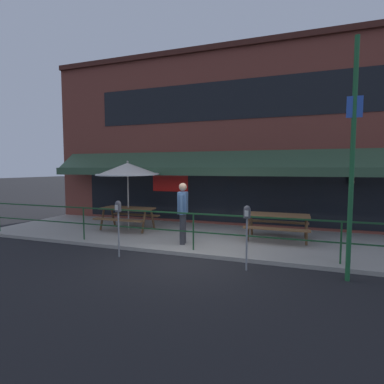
{
  "coord_description": "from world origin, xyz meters",
  "views": [
    {
      "loc": [
        2.51,
        -6.91,
        2.22
      ],
      "look_at": [
        -0.5,
        1.6,
        1.5
      ],
      "focal_mm": 28.0,
      "sensor_mm": 36.0,
      "label": 1
    }
  ],
  "objects_px": {
    "pedestrian_walking": "(183,210)",
    "parking_meter_far": "(247,218)",
    "picnic_table_centre": "(277,220)",
    "picnic_table_left": "(127,212)",
    "patio_umbrella_left": "(128,169)",
    "street_sign_pole": "(352,159)",
    "parking_meter_near": "(118,212)"
  },
  "relations": [
    {
      "from": "picnic_table_centre",
      "to": "parking_meter_far",
      "type": "bearing_deg",
      "value": -100.1
    },
    {
      "from": "picnic_table_centre",
      "to": "parking_meter_far",
      "type": "distance_m",
      "value": 2.74
    },
    {
      "from": "parking_meter_near",
      "to": "parking_meter_far",
      "type": "relative_size",
      "value": 1.0
    },
    {
      "from": "patio_umbrella_left",
      "to": "parking_meter_near",
      "type": "height_order",
      "value": "patio_umbrella_left"
    },
    {
      "from": "picnic_table_centre",
      "to": "patio_umbrella_left",
      "type": "distance_m",
      "value": 5.18
    },
    {
      "from": "pedestrian_walking",
      "to": "parking_meter_near",
      "type": "height_order",
      "value": "pedestrian_walking"
    },
    {
      "from": "picnic_table_left",
      "to": "picnic_table_centre",
      "type": "xyz_separation_m",
      "value": [
        4.96,
        0.18,
        0.0
      ]
    },
    {
      "from": "patio_umbrella_left",
      "to": "parking_meter_far",
      "type": "bearing_deg",
      "value": -29.61
    },
    {
      "from": "picnic_table_left",
      "to": "parking_meter_far",
      "type": "distance_m",
      "value": 5.15
    },
    {
      "from": "parking_meter_near",
      "to": "parking_meter_far",
      "type": "height_order",
      "value": "same"
    },
    {
      "from": "picnic_table_left",
      "to": "parking_meter_far",
      "type": "xyz_separation_m",
      "value": [
        4.49,
        -2.48,
        0.44
      ]
    },
    {
      "from": "picnic_table_left",
      "to": "parking_meter_near",
      "type": "xyz_separation_m",
      "value": [
        1.33,
        -2.56,
        0.44
      ]
    },
    {
      "from": "pedestrian_walking",
      "to": "parking_meter_far",
      "type": "height_order",
      "value": "pedestrian_walking"
    },
    {
      "from": "picnic_table_centre",
      "to": "street_sign_pole",
      "type": "relative_size",
      "value": 0.38
    },
    {
      "from": "pedestrian_walking",
      "to": "picnic_table_left",
      "type": "bearing_deg",
      "value": 155.39
    },
    {
      "from": "picnic_table_left",
      "to": "parking_meter_far",
      "type": "height_order",
      "value": "parking_meter_far"
    },
    {
      "from": "picnic_table_left",
      "to": "parking_meter_near",
      "type": "bearing_deg",
      "value": -62.61
    },
    {
      "from": "picnic_table_left",
      "to": "street_sign_pole",
      "type": "bearing_deg",
      "value": -20.45
    },
    {
      "from": "patio_umbrella_left",
      "to": "street_sign_pole",
      "type": "relative_size",
      "value": 0.51
    },
    {
      "from": "patio_umbrella_left",
      "to": "street_sign_pole",
      "type": "height_order",
      "value": "street_sign_pole"
    },
    {
      "from": "picnic_table_centre",
      "to": "street_sign_pole",
      "type": "height_order",
      "value": "street_sign_pole"
    },
    {
      "from": "picnic_table_centre",
      "to": "street_sign_pole",
      "type": "xyz_separation_m",
      "value": [
        1.51,
        -2.6,
        1.69
      ]
    },
    {
      "from": "patio_umbrella_left",
      "to": "pedestrian_walking",
      "type": "relative_size",
      "value": 1.39
    },
    {
      "from": "parking_meter_far",
      "to": "picnic_table_centre",
      "type": "bearing_deg",
      "value": 79.9
    },
    {
      "from": "picnic_table_left",
      "to": "parking_meter_near",
      "type": "relative_size",
      "value": 1.27
    },
    {
      "from": "pedestrian_walking",
      "to": "patio_umbrella_left",
      "type": "bearing_deg",
      "value": 154.1
    },
    {
      "from": "picnic_table_left",
      "to": "patio_umbrella_left",
      "type": "height_order",
      "value": "patio_umbrella_left"
    },
    {
      "from": "patio_umbrella_left",
      "to": "pedestrian_walking",
      "type": "distance_m",
      "value": 2.99
    },
    {
      "from": "patio_umbrella_left",
      "to": "parking_meter_far",
      "type": "height_order",
      "value": "patio_umbrella_left"
    },
    {
      "from": "picnic_table_centre",
      "to": "street_sign_pole",
      "type": "distance_m",
      "value": 3.45
    },
    {
      "from": "picnic_table_left",
      "to": "patio_umbrella_left",
      "type": "distance_m",
      "value": 1.48
    },
    {
      "from": "pedestrian_walking",
      "to": "parking_meter_far",
      "type": "xyz_separation_m",
      "value": [
        2.0,
        -1.34,
        0.09
      ]
    }
  ]
}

